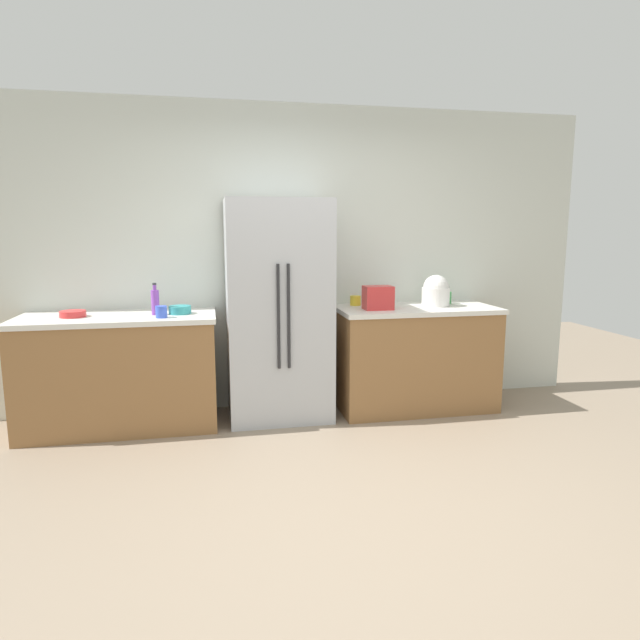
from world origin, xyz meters
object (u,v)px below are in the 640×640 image
cup_a (447,298)px  bowl_b (73,314)px  toaster (378,298)px  cup_b (386,302)px  rice_cooker (436,292)px  cup_c (355,301)px  cup_d (161,312)px  bottle_a (155,302)px  bowl_a (180,310)px  refrigerator (278,311)px

cup_a → bowl_b: bearing=-177.4°
toaster → cup_b: (0.13, 0.18, -0.06)m
cup_a → cup_b: cup_a is taller
rice_cooker → cup_b: (-0.43, 0.08, -0.09)m
toaster → cup_c: (-0.12, 0.28, -0.06)m
cup_c → cup_d: size_ratio=1.05×
bottle_a → cup_c: 1.71m
rice_cooker → bowl_a: (-2.20, -0.02, -0.09)m
bottle_a → cup_a: 2.56m
refrigerator → cup_d: (-0.92, -0.19, 0.05)m
refrigerator → cup_d: refrigerator is taller
toaster → rice_cooker: 0.57m
cup_a → bowl_b: 3.17m
refrigerator → bottle_a: 0.99m
cup_a → cup_b: (-0.60, -0.05, -0.01)m
toaster → bottle_a: bearing=177.8°
refrigerator → rice_cooker: size_ratio=6.61×
cup_c → toaster: bearing=-67.1°
bowl_b → bowl_a: bearing=-0.1°
cup_c → cup_d: 1.68m
refrigerator → cup_c: 0.74m
toaster → cup_a: (0.73, 0.23, -0.05)m
refrigerator → cup_b: 0.97m
cup_b → bottle_a: bearing=-176.8°
bottle_a → bowl_b: size_ratio=1.31×
refrigerator → rice_cooker: bearing=0.4°
refrigerator → cup_b: refrigerator is taller
refrigerator → toaster: 0.85m
bowl_a → bowl_b: 0.80m
cup_b → bowl_b: (-2.57, -0.10, -0.02)m
rice_cooker → bowl_b: rice_cooker is taller
bottle_a → bowl_a: (0.19, 0.01, -0.07)m
cup_a → cup_c: cup_a is taller
refrigerator → bowl_a: refrigerator is taller
cup_b → bowl_a: bearing=-176.8°
bottle_a → cup_b: bearing=3.2°
toaster → bowl_b: (-2.44, 0.08, -0.08)m
bowl_a → rice_cooker: bearing=0.6°
rice_cooker → bowl_b: (-3.00, -0.02, -0.10)m
rice_cooker → cup_c: rice_cooker is taller
toaster → cup_d: (-1.76, -0.09, -0.05)m
bottle_a → cup_b: size_ratio=3.00×
refrigerator → cup_a: refrigerator is taller
cup_b → bowl_a: 1.76m
cup_c → cup_d: cup_d is taller
cup_a → bowl_b: size_ratio=0.56×
bottle_a → cup_d: bottle_a is taller
cup_a → cup_c: size_ratio=1.13×
toaster → cup_c: size_ratio=2.50×
bowl_b → cup_c: bearing=5.0°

